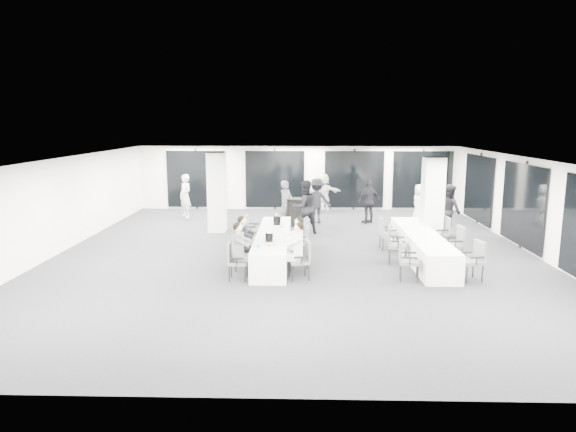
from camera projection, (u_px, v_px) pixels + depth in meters
The scene contains 43 objects.
room at pixel (324, 202), 15.91m from camera, with size 14.04×16.04×2.84m.
column_left at pixel (217, 192), 18.06m from camera, with size 0.60×0.60×2.80m, color silver.
column_right at pixel (432, 203), 15.72m from camera, with size 0.60×0.60×2.80m, color silver.
banquet_table_main at pixel (273, 246), 14.61m from camera, with size 0.90×5.00×0.75m, color silver.
banquet_table_side at pixel (421, 246), 14.53m from camera, with size 0.90×5.00×0.75m, color silver.
cocktail_table at pixel (295, 212), 19.23m from camera, with size 0.74×0.74×1.03m.
chair_main_left_near at pixel (235, 259), 12.61m from camera, with size 0.47×0.53×0.93m.
chair_main_left_second at pixel (239, 250), 13.47m from camera, with size 0.55×0.58×0.93m.
chair_main_left_mid at pixel (243, 240), 14.44m from camera, with size 0.53×0.58×0.98m.
chair_main_left_fourth at pixel (247, 236), 15.27m from camera, with size 0.50×0.54×0.87m.
chair_main_left_far at pixel (250, 228), 16.29m from camera, with size 0.54×0.58×0.94m.
chair_main_right_near at pixel (302, 258), 12.67m from camera, with size 0.58×0.61×0.96m.
chair_main_right_second at pixel (302, 252), 13.35m from camera, with size 0.51×0.54×0.88m.
chair_main_right_mid at pixel (303, 242), 14.13m from camera, with size 0.54×0.59×1.02m.
chair_main_right_fourth at pixel (302, 234), 15.15m from camera, with size 0.60×0.63×1.01m.
chair_main_right_far at pixel (302, 229), 16.22m from camera, with size 0.53×0.56×0.88m.
chair_side_left_near at pixel (406, 258), 12.59m from camera, with size 0.56×0.60×0.97m.
chair_side_left_mid at pixel (395, 242), 14.10m from camera, with size 0.60×0.64×1.04m.
chair_side_left_far at pixel (386, 231), 15.61m from camera, with size 0.53×0.59×0.99m.
chair_side_right_near at pixel (474, 258), 12.57m from camera, with size 0.59×0.63×0.99m.
chair_side_right_mid at pixel (455, 242), 14.13m from camera, with size 0.56×0.61×1.03m.
chair_side_right_far at pixel (441, 231), 15.53m from camera, with size 0.58×0.63×1.03m.
seated_guest_a at pixel (241, 248), 12.56m from camera, with size 0.50×0.38×1.44m.
seated_guest_b at pixel (245, 239), 13.43m from camera, with size 0.50×0.38×1.44m.
seated_guest_c at pixel (296, 247), 12.61m from camera, with size 0.50×0.38×1.44m.
seated_guest_d at pixel (296, 241), 13.31m from camera, with size 0.50×0.38×1.44m.
standing_guest_a at pixel (286, 200), 19.09m from camera, with size 0.71×0.57×1.93m, color #53555A.
standing_guest_b at pixel (305, 204), 17.74m from camera, with size 1.03×0.63×2.13m, color black.
standing_guest_c at pixel (317, 198), 19.67m from camera, with size 1.27×0.65×1.96m, color black.
standing_guest_d at pixel (369, 198), 19.61m from camera, with size 1.14×0.64×1.94m, color black.
standing_guest_e at pixel (419, 202), 19.20m from camera, with size 0.85×0.52×1.77m, color silver.
standing_guest_f at pixel (323, 190), 21.97m from camera, with size 1.77×0.68×1.92m, color silver.
standing_guest_g at pixel (185, 193), 20.81m from camera, with size 0.73×0.59×1.99m, color silver.
standing_guest_h at pixel (449, 207), 17.38m from camera, with size 0.97×0.59×2.02m, color black.
ice_bucket_near at pixel (269, 237), 13.47m from camera, with size 0.21×0.21×0.23m, color black.
ice_bucket_far at pixel (277, 221), 15.66m from camera, with size 0.23×0.23×0.26m, color black.
water_bottle_a at pixel (258, 245), 12.60m from camera, with size 0.08×0.08×0.24m, color silver.
water_bottle_b at pixel (281, 226), 14.96m from camera, with size 0.07×0.07×0.22m, color silver.
water_bottle_c at pixel (276, 217), 16.30m from camera, with size 0.07×0.07×0.23m, color silver.
plate_a at pixel (269, 246), 12.95m from camera, with size 0.20×0.20×0.03m.
plate_b at pixel (274, 245), 13.06m from camera, with size 0.18×0.18×0.03m.
plate_c at pixel (274, 236), 14.03m from camera, with size 0.21×0.21×0.03m.
wine_glass at pixel (278, 246), 12.46m from camera, with size 0.07×0.07×0.18m.
Camera 1 is at (0.19, -14.64, 3.84)m, focal length 32.00 mm.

